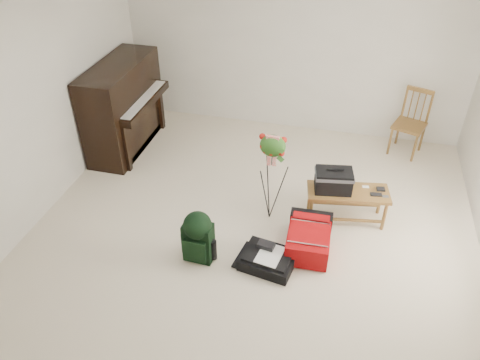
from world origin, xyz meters
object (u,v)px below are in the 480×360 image
(bench, at_px, (338,183))
(green_backpack, at_px, (198,235))
(dining_chair, at_px, (410,123))
(red_suitcase, at_px, (309,235))
(black_duffel, at_px, (268,259))
(piano, at_px, (124,108))
(flower_stand, at_px, (271,179))

(bench, xyz_separation_m, green_backpack, (-1.34, -1.04, -0.17))
(bench, bearing_deg, dining_chair, 54.25)
(red_suitcase, distance_m, black_duffel, 0.55)
(black_duffel, distance_m, green_backpack, 0.78)
(dining_chair, distance_m, red_suitcase, 2.56)
(dining_chair, distance_m, green_backpack, 3.54)
(bench, bearing_deg, green_backpack, -151.74)
(piano, distance_m, black_duffel, 3.13)
(flower_stand, bearing_deg, black_duffel, -78.61)
(piano, height_order, flower_stand, piano)
(dining_chair, bearing_deg, flower_stand, -109.76)
(black_duffel, xyz_separation_m, flower_stand, (-0.14, 0.76, 0.48))
(bench, bearing_deg, black_duffel, -131.95)
(piano, xyz_separation_m, red_suitcase, (2.84, -1.48, -0.45))
(bench, bearing_deg, flower_stand, -175.18)
(piano, relative_size, flower_stand, 1.29)
(piano, bearing_deg, bench, -16.65)
(black_duffel, height_order, green_backpack, green_backpack)
(flower_stand, bearing_deg, red_suitcase, -34.91)
(dining_chair, xyz_separation_m, red_suitcase, (-1.08, -2.30, -0.30))
(dining_chair, relative_size, black_duffel, 1.53)
(bench, distance_m, red_suitcase, 0.70)
(red_suitcase, height_order, green_backpack, green_backpack)
(green_backpack, height_order, flower_stand, flower_stand)
(green_backpack, bearing_deg, black_duffel, 9.98)
(red_suitcase, relative_size, flower_stand, 0.59)
(dining_chair, xyz_separation_m, flower_stand, (-1.59, -1.93, 0.11))
(piano, height_order, dining_chair, piano)
(bench, xyz_separation_m, black_duffel, (-0.60, -0.95, -0.42))
(piano, height_order, black_duffel, piano)
(dining_chair, relative_size, flower_stand, 0.80)
(dining_chair, bearing_deg, green_backpack, -108.43)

